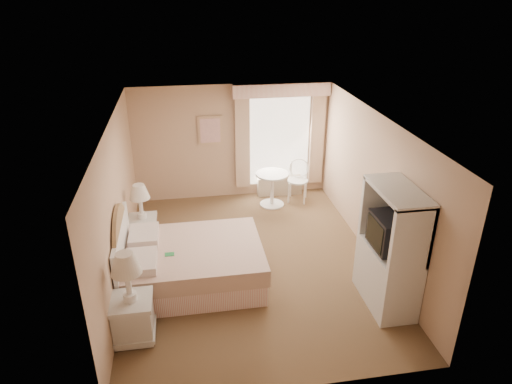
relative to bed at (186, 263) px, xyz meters
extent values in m
cube|color=brown|center=(1.12, 0.42, -0.36)|extent=(4.20, 5.50, 0.01)
cube|color=silver|center=(1.12, 0.42, 2.14)|extent=(4.20, 5.50, 0.01)
cube|color=tan|center=(1.12, 3.17, 0.89)|extent=(4.20, 0.01, 2.50)
cube|color=tan|center=(1.12, -2.33, 0.89)|extent=(4.20, 0.01, 2.50)
cube|color=tan|center=(-0.98, 0.42, 0.89)|extent=(0.01, 5.50, 2.50)
cube|color=tan|center=(3.22, 0.42, 0.89)|extent=(0.01, 5.50, 2.50)
cube|color=white|center=(2.17, 3.14, 0.89)|extent=(1.30, 0.02, 2.00)
cube|color=#CCA88F|center=(1.34, 3.09, 0.89)|extent=(0.30, 0.08, 2.05)
cube|color=#CCA88F|center=(3.00, 3.09, 0.89)|extent=(0.30, 0.08, 2.05)
cube|color=#D4908A|center=(2.17, 3.05, 2.01)|extent=(2.05, 0.20, 0.28)
cube|color=beige|center=(2.17, 3.05, -0.15)|extent=(1.00, 0.22, 0.42)
cube|color=tan|center=(0.67, 3.14, 1.19)|extent=(0.52, 0.03, 0.62)
cube|color=beige|center=(0.67, 3.12, 1.19)|extent=(0.42, 0.02, 0.52)
cube|color=#D4908A|center=(0.12, 0.00, -0.18)|extent=(2.12, 1.61, 0.36)
cube|color=beige|center=(0.12, 0.00, 0.14)|extent=(2.18, 1.67, 0.28)
cube|color=beige|center=(-0.63, -0.38, 0.34)|extent=(0.45, 0.62, 0.14)
cube|color=beige|center=(-0.63, 0.38, 0.34)|extent=(0.45, 0.62, 0.14)
cube|color=#248541|center=(-0.23, -0.15, 0.29)|extent=(0.14, 0.10, 0.01)
cube|color=white|center=(-0.93, 0.00, 0.19)|extent=(0.06, 1.71, 1.11)
cylinder|color=#9F7F55|center=(-0.93, 0.00, 0.29)|extent=(0.05, 1.52, 1.52)
cube|color=silver|center=(-0.72, -1.15, -0.07)|extent=(0.50, 0.50, 0.55)
cube|color=silver|center=(-0.72, -1.15, 0.24)|extent=(0.55, 0.55, 0.07)
cube|color=silver|center=(-0.72, -1.15, -0.25)|extent=(0.55, 0.55, 0.05)
cylinder|color=white|center=(-0.72, -1.15, 0.33)|extent=(0.18, 0.18, 0.11)
cylinder|color=white|center=(-0.72, -1.15, 0.54)|extent=(0.08, 0.08, 0.44)
cone|color=silver|center=(-0.72, -1.15, 0.84)|extent=(0.39, 0.39, 0.28)
cube|color=silver|center=(-0.72, 1.25, -0.10)|extent=(0.46, 0.46, 0.50)
cube|color=silver|center=(-0.72, 1.25, 0.18)|extent=(0.50, 0.50, 0.06)
cube|color=silver|center=(-0.72, 1.25, -0.26)|extent=(0.50, 0.50, 0.05)
cylinder|color=white|center=(-0.72, 1.25, 0.26)|extent=(0.16, 0.16, 0.10)
cylinder|color=white|center=(-0.72, 1.25, 0.46)|extent=(0.07, 0.07, 0.40)
cone|color=silver|center=(-0.72, 1.25, 0.73)|extent=(0.36, 0.36, 0.26)
cylinder|color=white|center=(1.89, 2.52, -0.35)|extent=(0.52, 0.52, 0.03)
cylinder|color=white|center=(1.89, 2.52, 0.00)|extent=(0.08, 0.08, 0.70)
cylinder|color=silver|center=(1.89, 2.52, 0.35)|extent=(0.70, 0.70, 0.04)
cylinder|color=white|center=(2.27, 2.56, -0.14)|extent=(0.03, 0.03, 0.45)
cylinder|color=white|center=(2.59, 2.44, -0.14)|extent=(0.03, 0.03, 0.45)
cylinder|color=white|center=(2.39, 2.88, -0.14)|extent=(0.03, 0.03, 0.45)
cylinder|color=white|center=(2.71, 2.76, -0.14)|extent=(0.03, 0.03, 0.45)
cylinder|color=silver|center=(2.49, 2.66, 0.10)|extent=(0.57, 0.57, 0.04)
torus|color=white|center=(2.54, 2.79, 0.34)|extent=(0.45, 0.25, 0.44)
cylinder|color=white|center=(2.39, 2.88, 0.29)|extent=(0.03, 0.03, 0.40)
cylinder|color=white|center=(2.71, 2.76, 0.29)|extent=(0.03, 0.03, 0.40)
cube|color=silver|center=(2.92, -0.96, 0.10)|extent=(0.56, 1.13, 0.92)
cube|color=silver|center=(2.92, -1.49, 1.02)|extent=(0.56, 0.08, 0.92)
cube|color=silver|center=(2.92, -0.44, 1.02)|extent=(0.56, 0.08, 0.92)
cube|color=silver|center=(2.92, -0.96, 1.48)|extent=(0.56, 1.13, 0.06)
cube|color=silver|center=(3.18, -0.96, 1.02)|extent=(0.04, 1.13, 0.92)
cube|color=black|center=(2.90, -0.96, 0.84)|extent=(0.49, 0.61, 0.49)
cube|color=black|center=(2.66, -0.96, 0.84)|extent=(0.02, 0.51, 0.41)
camera|label=1|loc=(0.11, -6.15, 4.06)|focal=32.00mm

